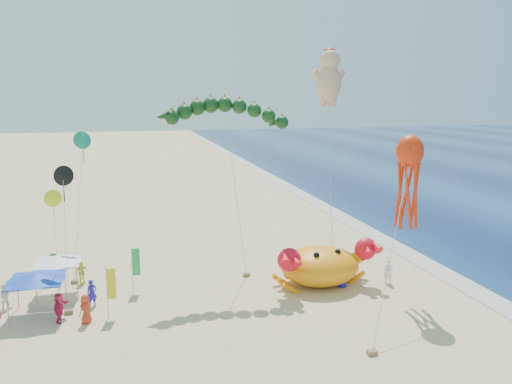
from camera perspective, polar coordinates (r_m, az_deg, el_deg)
ground at (r=35.56m, az=4.01°, el=-10.78°), size 320.00×320.00×0.00m
foam_strip at (r=40.80m, az=20.38°, el=-8.55°), size 320.00×320.00×0.00m
crab_inflatable at (r=35.71m, az=7.38°, el=-8.23°), size 7.62×5.42×3.34m
dragon_kite at (r=35.72m, az=-3.58°, el=8.55°), size 9.65×2.59×12.73m
cherub_kite at (r=43.57m, az=8.34°, el=13.00°), size 3.32×7.61×17.09m
octopus_kite at (r=33.41m, az=17.02°, el=1.88°), size 6.81×7.67×10.73m
canopy_blue at (r=33.20m, az=-23.82°, el=-8.85°), size 3.38×3.38×2.71m
canopy_white at (r=36.01m, az=-21.73°, el=-7.16°), size 3.05×3.05×2.71m
feather_flags at (r=33.34m, az=-21.88°, el=-9.40°), size 10.54×5.23×3.20m
beachgoers at (r=34.34m, az=-14.41°, el=-10.36°), size 26.25×10.02×1.89m
small_kites at (r=35.98m, az=-24.17°, el=-0.57°), size 8.53×13.66×10.62m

